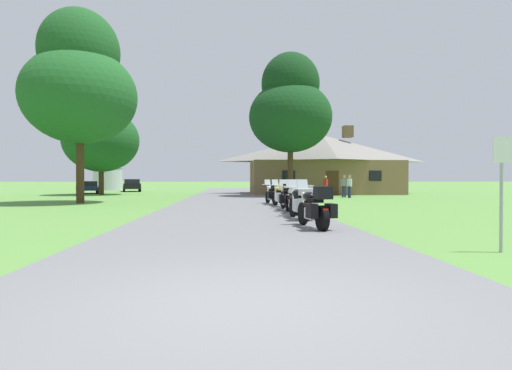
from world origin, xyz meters
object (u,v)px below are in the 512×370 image
motorcycle_yellow_fourth_in_row (286,197)px  metal_silo_distant (108,165)px  motorcycle_silver_third_in_row (293,199)px  tree_left_far (101,131)px  parked_navy_sedan_far_left (89,187)px  bystander_red_shirt_near_lodge (326,185)px  motorcycle_yellow_fifth_in_row (281,195)px  parked_black_suv_far_left (132,185)px  metal_signpost_roadside (502,180)px  tree_by_lodge_front (290,107)px  motorcycle_black_second_in_row (301,203)px  bystander_gray_shirt_by_tree (344,185)px  bystander_white_shirt_beside_signpost (350,185)px  motorcycle_white_farthest_in_row (272,194)px  tree_left_near (80,83)px  motorcycle_black_nearest_to_camera (315,208)px

motorcycle_yellow_fourth_in_row → metal_silo_distant: metal_silo_distant is taller
motorcycle_silver_third_in_row → tree_left_far: tree_left_far is taller
tree_left_far → parked_navy_sedan_far_left: (-2.28, 3.76, -4.97)m
bystander_red_shirt_near_lodge → metal_silo_distant: metal_silo_distant is taller
motorcycle_yellow_fifth_in_row → parked_black_suv_far_left: parked_black_suv_far_left is taller
parked_navy_sedan_far_left → metal_signpost_roadside: bearing=-73.2°
motorcycle_yellow_fourth_in_row → tree_by_lodge_front: tree_by_lodge_front is taller
motorcycle_black_second_in_row → motorcycle_silver_third_in_row: size_ratio=1.00×
bystander_gray_shirt_by_tree → tree_by_lodge_front: (-4.01, 1.06, 6.10)m
motorcycle_silver_third_in_row → parked_navy_sedan_far_left: size_ratio=0.46×
motorcycle_yellow_fourth_in_row → bystander_white_shirt_beside_signpost: size_ratio=1.24×
motorcycle_white_farthest_in_row → tree_left_far: size_ratio=0.21×
motorcycle_yellow_fifth_in_row → bystander_red_shirt_near_lodge: 14.61m
tree_left_near → parked_navy_sedan_far_left: tree_left_near is taller
motorcycle_yellow_fifth_in_row → parked_navy_sedan_far_left: 26.86m
motorcycle_white_farthest_in_row → metal_signpost_roadside: size_ratio=0.97×
parked_black_suv_far_left → tree_left_far: bearing=-105.3°
tree_by_lodge_front → tree_left_near: size_ratio=1.02×
tree_left_far → tree_left_near: (2.82, -13.14, 1.26)m
motorcycle_black_nearest_to_camera → metal_silo_distant: 46.55m
motorcycle_white_farthest_in_row → tree_left_far: bearing=121.0°
motorcycle_yellow_fifth_in_row → tree_left_far: tree_left_far is taller
motorcycle_white_farthest_in_row → parked_navy_sedan_far_left: motorcycle_white_farthest_in_row is taller
tree_left_far → parked_navy_sedan_far_left: size_ratio=2.20×
motorcycle_white_farthest_in_row → metal_silo_distant: (-17.77, 31.96, 2.65)m
metal_silo_distant → bystander_red_shirt_near_lodge: bearing=-41.3°
bystander_red_shirt_near_lodge → metal_signpost_roadside: metal_signpost_roadside is taller
metal_signpost_roadside → parked_black_suv_far_left: bearing=111.8°
motorcycle_yellow_fifth_in_row → parked_navy_sedan_far_left: size_ratio=0.46×
parked_black_suv_far_left → parked_navy_sedan_far_left: bearing=-125.2°
motorcycle_black_second_in_row → tree_left_near: size_ratio=0.19×
motorcycle_white_farthest_in_row → bystander_white_shirt_beside_signpost: bearing=41.8°
bystander_red_shirt_near_lodge → parked_black_suv_far_left: bearing=91.8°
bystander_white_shirt_beside_signpost → tree_left_near: size_ratio=0.15×
motorcycle_silver_third_in_row → bystander_white_shirt_beside_signpost: (6.40, 14.61, 0.33)m
motorcycle_white_farthest_in_row → parked_black_suv_far_left: size_ratio=0.42×
bystander_white_shirt_beside_signpost → metal_signpost_roadside: (-3.74, -22.69, 0.40)m
motorcycle_white_farthest_in_row → tree_left_near: tree_left_near is taller
parked_black_suv_far_left → metal_signpost_roadside: bearing=-81.9°
motorcycle_white_farthest_in_row → bystander_white_shirt_beside_signpost: size_ratio=1.23×
motorcycle_black_nearest_to_camera → motorcycle_silver_third_in_row: same height
motorcycle_white_farthest_in_row → bystander_red_shirt_near_lodge: bearing=54.4°
bystander_red_shirt_near_lodge → motorcycle_black_second_in_row: bearing=-156.0°
bystander_red_shirt_near_lodge → metal_silo_distant: (-23.28, 20.44, 2.33)m
motorcycle_white_farthest_in_row → tree_by_lodge_front: (2.50, 10.73, 6.44)m
motorcycle_yellow_fourth_in_row → motorcycle_white_farthest_in_row: 4.41m
motorcycle_silver_third_in_row → motorcycle_white_farthest_in_row: bearing=92.0°
tree_left_near → metal_silo_distant: bearing=103.3°
bystander_white_shirt_beside_signpost → metal_signpost_roadside: size_ratio=0.79×
motorcycle_yellow_fourth_in_row → bystander_gray_shirt_by_tree: bearing=64.7°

